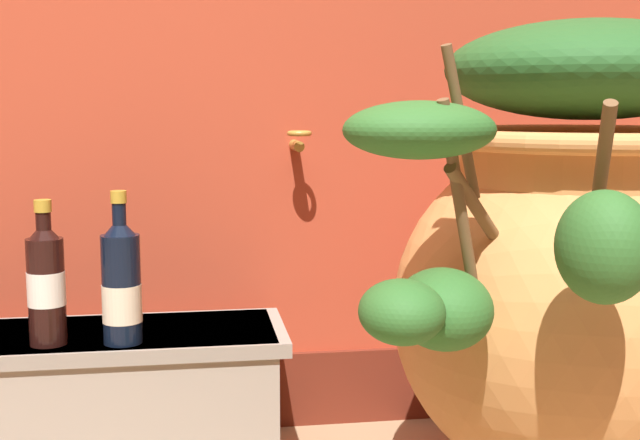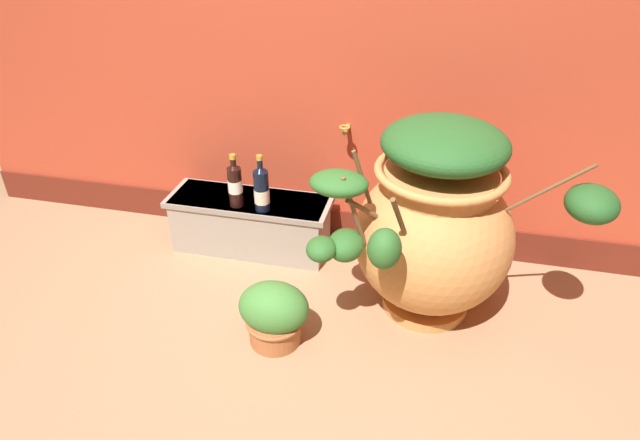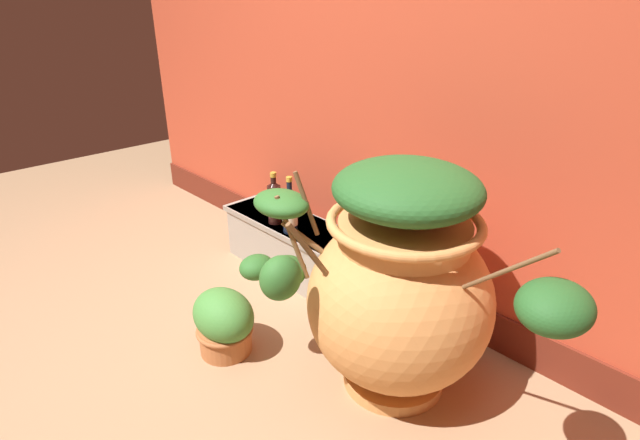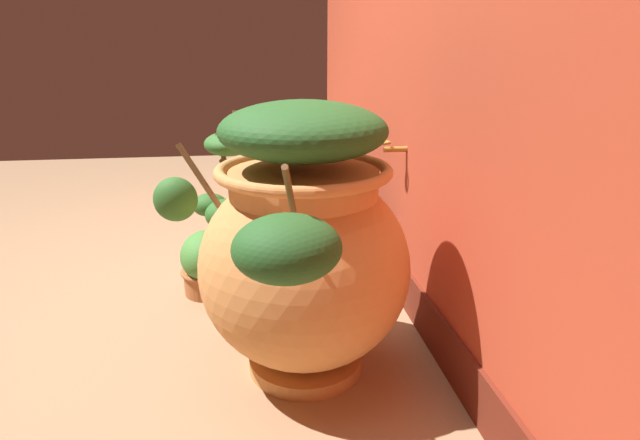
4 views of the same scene
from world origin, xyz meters
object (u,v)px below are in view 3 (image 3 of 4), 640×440
at_px(terracotta_urn, 398,284).
at_px(wine_bottle_middle, 290,210).
at_px(potted_shrub, 224,322).
at_px(wine_bottle_left, 274,201).

bearing_deg(terracotta_urn, wine_bottle_middle, 166.70).
bearing_deg(potted_shrub, wine_bottle_left, 122.45).
xyz_separation_m(terracotta_urn, potted_shrub, (-0.63, -0.38, -0.32)).
relative_size(wine_bottle_left, potted_shrub, 0.93).
xyz_separation_m(wine_bottle_left, potted_shrub, (0.38, -0.60, -0.29)).
distance_m(wine_bottle_middle, potted_shrub, 0.69).
bearing_deg(potted_shrub, terracotta_urn, 31.06).
xyz_separation_m(terracotta_urn, wine_bottle_left, (-1.02, 0.22, -0.03)).
distance_m(wine_bottle_left, wine_bottle_middle, 0.15).
distance_m(wine_bottle_left, potted_shrub, 0.77).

